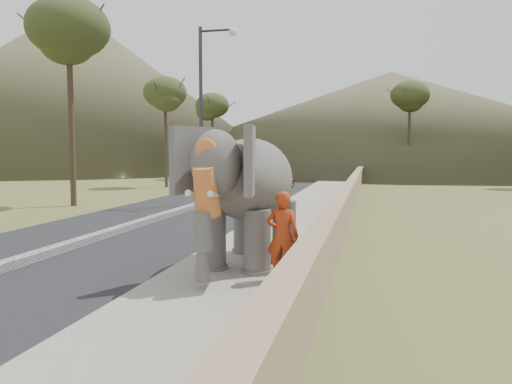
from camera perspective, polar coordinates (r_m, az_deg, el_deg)
ground at (r=8.14m, az=-5.89°, el=-13.62°), size 160.00×160.00×0.00m
road at (r=19.04m, az=-10.36°, el=-2.93°), size 7.00×120.00×0.03m
median at (r=19.02m, az=-10.36°, el=-2.65°), size 0.35×120.00×0.22m
walkway at (r=17.66m, az=4.72°, el=-3.28°), size 3.00×120.00×0.15m
parapet at (r=17.44m, az=10.11°, el=-1.87°), size 0.30×120.00×1.10m
lamppost at (r=22.76m, az=-5.57°, el=10.65°), size 1.76×0.36×8.00m
signboard at (r=21.87m, az=-5.68°, el=2.41°), size 0.60×0.08×2.40m
hill_left at (r=74.79m, az=-20.22°, el=11.06°), size 60.00×60.00×22.00m
hill_far at (r=77.46m, az=15.04°, el=8.00°), size 80.00×80.00×14.00m
elephant_and_man at (r=10.69m, az=-0.57°, el=-0.67°), size 2.48×4.11×2.81m
motorcyclist at (r=32.76m, az=3.16°, el=1.69°), size 1.92×1.93×1.94m
trees at (r=32.86m, az=8.87°, el=7.39°), size 41.60×37.43×9.58m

